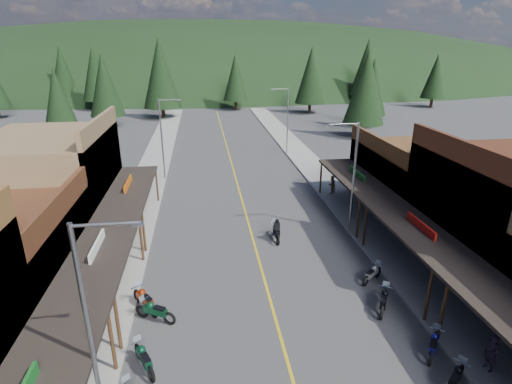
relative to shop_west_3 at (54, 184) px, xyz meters
name	(u,v)px	position (x,y,z in m)	size (l,w,h in m)	color
ground	(272,307)	(13.78, -11.30, -3.52)	(220.00, 220.00, 0.00)	#38383A
centerline	(237,183)	(13.78, 8.70, -3.51)	(0.15, 90.00, 0.01)	gold
sidewalk_west	(147,186)	(5.08, 8.70, -3.44)	(3.40, 94.00, 0.15)	gray
sidewalk_east	(322,178)	(22.48, 8.70, -3.44)	(3.40, 94.00, 0.15)	gray
shop_west_3	(54,184)	(0.00, 0.00, 0.00)	(10.90, 10.20, 8.20)	brown
shop_east_2	(505,217)	(27.57, -9.60, 0.00)	(10.90, 9.00, 8.20)	#562B19
shop_east_3	(416,180)	(27.54, 0.00, -0.99)	(10.90, 10.20, 6.20)	#4C2D16
streetlight_0	(92,323)	(6.83, -17.30, 0.94)	(2.16, 0.18, 8.00)	gray
streetlight_1	(163,136)	(6.83, 10.70, 0.94)	(2.16, 0.18, 8.00)	gray
streetlight_2	(352,173)	(20.74, -3.30, 0.94)	(2.16, 0.18, 8.00)	gray
streetlight_3	(286,118)	(20.74, 18.70, 0.94)	(2.16, 0.18, 8.00)	gray
ridge_hill	(208,81)	(13.78, 123.70, -3.52)	(310.00, 140.00, 60.00)	black
pine_1	(95,74)	(-10.22, 58.70, 3.72)	(5.88, 5.88, 12.50)	black
pine_2	(160,73)	(3.78, 46.70, 4.47)	(6.72, 6.72, 14.00)	black
pine_3	(235,78)	(17.78, 54.70, 2.96)	(5.04, 5.04, 11.00)	black
pine_4	(311,75)	(31.78, 48.70, 3.72)	(5.88, 5.88, 12.50)	black
pine_5	(367,67)	(47.78, 60.70, 4.47)	(6.72, 6.72, 14.00)	black
pine_6	(435,76)	(59.78, 52.70, 2.96)	(5.04, 5.04, 11.00)	black
pine_7	(62,72)	(-18.22, 64.70, 3.72)	(5.88, 5.88, 12.50)	black
pine_8	(58,99)	(-8.22, 28.70, 2.46)	(4.48, 4.48, 10.00)	black
pine_9	(372,87)	(37.78, 33.70, 2.86)	(4.93, 4.93, 10.80)	black
pine_10	(105,85)	(-4.22, 38.70, 3.27)	(5.38, 5.38, 11.60)	black
pine_11	(366,87)	(33.78, 26.70, 3.67)	(5.82, 5.82, 12.40)	black
bike_west_6	(144,358)	(7.76, -14.76, -2.91)	(0.72, 2.15, 1.23)	#0B3924
bike_west_7	(155,310)	(7.92, -11.63, -2.89)	(0.73, 2.19, 1.25)	#0C3C22
bike_west_8	(145,299)	(7.31, -10.66, -2.85)	(0.78, 2.33, 1.33)	#98270A
bike_east_5	(456,378)	(20.02, -17.44, -2.96)	(0.66, 1.97, 1.13)	black
bike_east_6	(434,344)	(20.18, -15.58, -2.95)	(0.67, 2.00, 1.14)	navy
bike_east_7	(384,300)	(19.36, -12.34, -2.90)	(0.73, 2.18, 1.25)	black
bike_east_8	(372,273)	(19.87, -9.71, -2.98)	(0.63, 1.89, 1.08)	gray
rider_on_bike	(276,231)	(15.39, -3.85, -2.84)	(0.79, 2.23, 1.69)	black
pedestrian_east_a	(492,353)	(21.91, -16.84, -2.53)	(0.61, 0.40, 1.68)	#2D2132
pedestrian_east_b	(332,184)	(21.95, 4.27, -2.55)	(0.80, 0.46, 1.65)	brown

